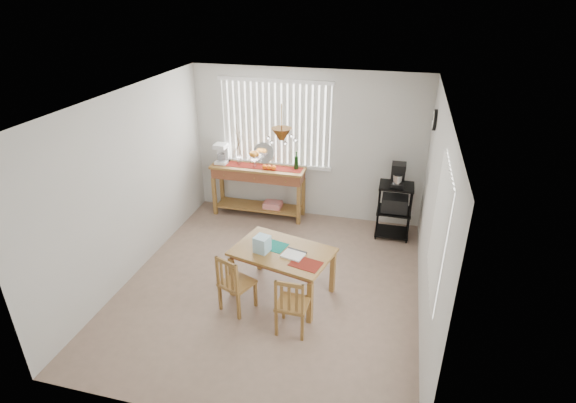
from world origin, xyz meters
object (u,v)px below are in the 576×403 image
(dining_table, at_px, (282,256))
(chair_left, at_px, (235,284))
(sideboard, at_px, (259,179))
(cart_items, at_px, (398,175))
(chair_right, at_px, (292,305))
(wire_cart, at_px, (394,206))

(dining_table, xyz_separation_m, chair_left, (-0.49, -0.47, -0.20))
(sideboard, height_order, chair_left, sideboard)
(cart_items, bearing_deg, chair_left, -127.33)
(chair_right, bearing_deg, cart_items, 68.15)
(chair_left, relative_size, chair_right, 1.01)
(wire_cart, distance_m, chair_right, 2.85)
(sideboard, xyz_separation_m, chair_right, (1.30, -2.83, -0.31))
(chair_left, bearing_deg, sideboard, 101.02)
(cart_items, bearing_deg, dining_table, -124.82)
(wire_cart, distance_m, dining_table, 2.38)
(wire_cart, height_order, dining_table, wire_cart)
(wire_cart, height_order, cart_items, cart_items)
(sideboard, relative_size, dining_table, 1.17)
(dining_table, height_order, chair_left, chair_left)
(sideboard, distance_m, cart_items, 2.40)
(chair_left, bearing_deg, wire_cart, 52.56)
(sideboard, height_order, cart_items, cart_items)
(sideboard, bearing_deg, cart_items, -4.18)
(sideboard, distance_m, dining_table, 2.36)
(cart_items, height_order, chair_left, cart_items)
(chair_right, bearing_deg, wire_cart, 68.08)
(wire_cart, relative_size, chair_right, 1.15)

